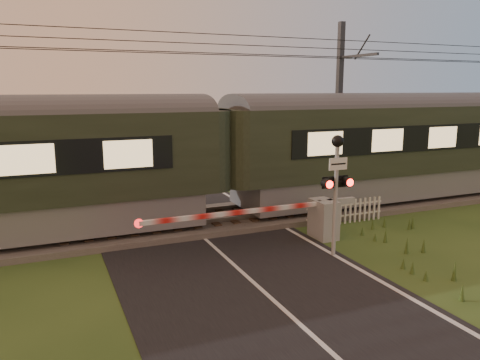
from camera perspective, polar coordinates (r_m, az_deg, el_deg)
name	(u,v)px	position (r m, az deg, el deg)	size (l,w,h in m)	color
ground	(281,308)	(9.97, 5.05, -15.33)	(160.00, 160.00, 0.00)	#2B461B
road	(287,313)	(9.79, 5.81, -15.80)	(6.00, 140.00, 0.03)	black
track_bed	(189,223)	(15.59, -6.29, -5.21)	(140.00, 3.40, 0.39)	#47423D
overhead_wires	(185,45)	(15.02, -6.76, 15.99)	(120.00, 0.62, 0.62)	black
train	(219,156)	(15.46, -2.63, 3.00)	(42.22, 2.91, 3.93)	slate
boom_gate	(316,218)	(14.10, 9.21, -4.57)	(6.68, 0.90, 1.20)	gray
crossing_signal	(336,174)	(12.41, 11.68, 0.71)	(0.83, 0.35, 3.26)	gray
picket_fence	(345,212)	(15.94, 12.72, -3.78)	(2.95, 0.07, 0.80)	silver
catenary_mast	(340,106)	(20.23, 12.04, 8.77)	(0.22, 2.46, 7.09)	#2D2D30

